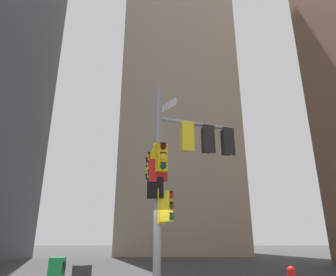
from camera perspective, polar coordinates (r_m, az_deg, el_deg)
building_mid_block at (r=38.57m, az=2.09°, el=8.91°), size 12.59×12.59×39.07m
signal_pole_assembly at (r=10.92m, az=1.04°, el=-5.20°), size 3.63×2.68×7.15m
newspaper_box at (r=10.78m, az=-20.76°, el=-23.56°), size 0.45×0.36×1.04m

